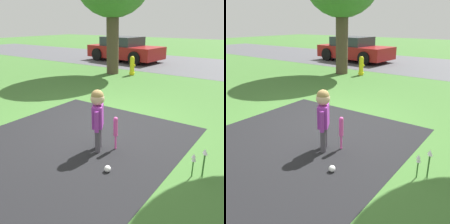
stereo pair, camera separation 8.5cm
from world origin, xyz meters
The scene contains 8 objects.
ground_plane centered at (0.00, 0.00, 0.00)m, with size 60.00×60.00×0.00m, color #3D6B2D.
street_strip centered at (0.00, 8.74, 0.00)m, with size 40.00×6.00×0.01m.
child centered at (0.59, -0.94, 0.68)m, with size 0.28×0.38×1.04m.
baseball_bat centered at (0.82, -0.75, 0.38)m, with size 0.07×0.07×0.58m.
sports_ball centered at (1.11, -1.39, 0.05)m, with size 0.10×0.10×0.10m.
fire_hydrant centered at (-2.17, 4.85, 0.37)m, with size 0.26×0.23×0.76m.
parked_car centered at (-4.55, 8.04, 0.62)m, with size 4.23×2.30×1.29m.
flower_bed centered at (2.28, -0.75, 0.30)m, with size 0.50×0.23×0.43m.
Camera 2 is at (3.00, -3.84, 2.03)m, focal length 40.00 mm.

